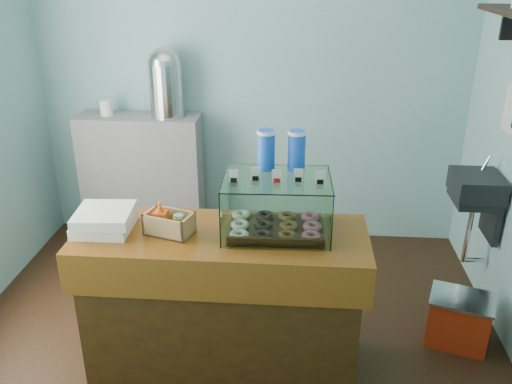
# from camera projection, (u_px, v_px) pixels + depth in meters

# --- Properties ---
(ground) EXTENTS (3.50, 3.50, 0.00)m
(ground) POSITION_uv_depth(u_px,v_px,m) (230.00, 337.00, 3.53)
(ground) COLOR black
(ground) RESTS_ON ground
(room_shell) EXTENTS (3.54, 3.04, 2.82)m
(room_shell) POSITION_uv_depth(u_px,v_px,m) (229.00, 75.00, 2.85)
(room_shell) COLOR #79ADB1
(room_shell) RESTS_ON ground
(counter) EXTENTS (1.60, 0.60, 0.90)m
(counter) POSITION_uv_depth(u_px,v_px,m) (223.00, 302.00, 3.12)
(counter) COLOR #41280C
(counter) RESTS_ON ground
(back_shelf) EXTENTS (1.00, 0.32, 1.10)m
(back_shelf) POSITION_uv_depth(u_px,v_px,m) (143.00, 179.00, 4.58)
(back_shelf) COLOR gray
(back_shelf) RESTS_ON ground
(display_case) EXTENTS (0.59, 0.44, 0.53)m
(display_case) POSITION_uv_depth(u_px,v_px,m) (278.00, 200.00, 2.92)
(display_case) COLOR black
(display_case) RESTS_ON counter
(condiment_crate) EXTENTS (0.28, 0.22, 0.18)m
(condiment_crate) POSITION_uv_depth(u_px,v_px,m) (168.00, 222.00, 2.92)
(condiment_crate) COLOR tan
(condiment_crate) RESTS_ON counter
(pastry_boxes) EXTENTS (0.32, 0.32, 0.12)m
(pastry_boxes) POSITION_uv_depth(u_px,v_px,m) (104.00, 220.00, 2.96)
(pastry_boxes) COLOR white
(pastry_boxes) RESTS_ON counter
(coffee_urn) EXTENTS (0.30, 0.30, 0.55)m
(coffee_urn) POSITION_uv_depth(u_px,v_px,m) (166.00, 81.00, 4.24)
(coffee_urn) COLOR silver
(coffee_urn) RESTS_ON back_shelf
(red_cooler) EXTENTS (0.45, 0.39, 0.34)m
(red_cooler) POSITION_uv_depth(u_px,v_px,m) (459.00, 320.00, 3.43)
(red_cooler) COLOR #B4280E
(red_cooler) RESTS_ON ground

